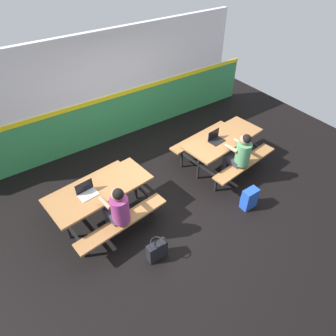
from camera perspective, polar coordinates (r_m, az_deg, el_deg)
The scene contains 10 objects.
ground_plane at distance 6.15m, azimuth 0.99°, elevation -4.89°, with size 10.00×10.00×0.02m, color black.
accent_backdrop at distance 7.21m, azimuth -10.84°, elevation 14.24°, with size 8.00×0.14×2.60m.
picnic_table_left at distance 5.42m, azimuth -12.68°, elevation -5.19°, with size 1.89×1.74×0.74m.
picnic_table_right at distance 6.58m, azimuth 10.41°, elevation 4.59°, with size 1.89×1.74×0.74m.
student_nearer at distance 4.98m, azimuth -9.62°, elevation -7.69°, with size 0.39×0.54×1.21m.
student_further at distance 6.15m, azimuth 13.56°, elevation 2.70°, with size 0.39×0.54×1.21m.
laptop_silver at distance 5.24m, azimuth -15.29°, elevation -4.46°, with size 0.34×0.26×0.22m.
laptop_dark at distance 6.33m, azimuth 9.13°, elevation 5.56°, with size 0.34×0.26×0.22m.
backpack_dark at distance 5.95m, azimuth 15.30°, elevation -5.65°, with size 0.30×0.22×0.44m.
tote_bag_bright at distance 5.05m, azimuth -2.12°, elevation -15.49°, with size 0.34×0.21×0.43m.
Camera 1 is at (-2.52, -3.48, 4.39)m, focal length 31.77 mm.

